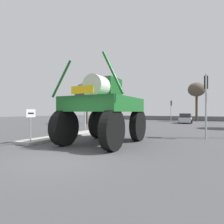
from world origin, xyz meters
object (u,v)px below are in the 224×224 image
at_px(bare_tree_left, 87,93).
at_px(sedan_ahead, 186,119).
at_px(traffic_signal_near_left, 86,98).
at_px(lane_arrow_sign, 31,119).
at_px(oversize_sprayer, 104,108).
at_px(traffic_signal_near_right, 206,92).
at_px(traffic_signal_far_left, 171,106).
at_px(bare_tree_far_center, 197,90).

bearing_deg(bare_tree_left, sedan_ahead, 35.80).
bearing_deg(traffic_signal_near_left, sedan_ahead, 69.64).
xyz_separation_m(lane_arrow_sign, oversize_sprayer, (3.56, 1.99, 0.64)).
xyz_separation_m(sedan_ahead, bare_tree_left, (-12.31, -8.88, 3.75)).
xyz_separation_m(traffic_signal_near_right, traffic_signal_far_left, (-5.71, 19.10, -0.31)).
distance_m(traffic_signal_far_left, bare_tree_far_center, 7.11).
bearing_deg(lane_arrow_sign, sedan_ahead, 77.27).
relative_size(oversize_sprayer, bare_tree_far_center, 0.72).
bearing_deg(bare_tree_far_center, bare_tree_left, -129.92).
height_order(traffic_signal_near_right, traffic_signal_far_left, traffic_signal_near_right).
height_order(traffic_signal_near_left, traffic_signal_far_left, traffic_signal_near_left).
relative_size(oversize_sprayer, sedan_ahead, 1.25).
bearing_deg(lane_arrow_sign, bare_tree_far_center, 78.16).
xyz_separation_m(lane_arrow_sign, bare_tree_far_center, (6.48, 30.94, 4.47)).
xyz_separation_m(traffic_signal_far_left, bare_tree_far_center, (3.63, 5.28, 3.07)).
height_order(lane_arrow_sign, bare_tree_far_center, bare_tree_far_center).
xyz_separation_m(oversize_sprayer, sedan_ahead, (1.80, 21.78, -1.27)).
xyz_separation_m(traffic_signal_near_left, traffic_signal_far_left, (3.87, 19.09, -0.24)).
relative_size(traffic_signal_near_left, bare_tree_left, 0.68).
bearing_deg(oversize_sprayer, lane_arrow_sign, 118.72).
height_order(sedan_ahead, traffic_signal_near_right, traffic_signal_near_right).
distance_m(lane_arrow_sign, traffic_signal_far_left, 25.85).
xyz_separation_m(bare_tree_left, bare_tree_far_center, (13.43, 16.05, 1.35)).
height_order(oversize_sprayer, traffic_signal_far_left, oversize_sprayer).
height_order(traffic_signal_far_left, bare_tree_far_center, bare_tree_far_center).
bearing_deg(traffic_signal_near_right, traffic_signal_far_left, 106.65).
bearing_deg(sedan_ahead, bare_tree_far_center, -11.37).
bearing_deg(bare_tree_left, traffic_signal_far_left, 47.71).
bearing_deg(sedan_ahead, traffic_signal_near_left, 157.13).
distance_m(bare_tree_left, bare_tree_far_center, 20.97).
bearing_deg(traffic_signal_near_left, traffic_signal_near_right, -0.01).
relative_size(oversize_sprayer, traffic_signal_near_right, 1.25).
bearing_deg(traffic_signal_near_right, bare_tree_far_center, 94.88).
bearing_deg(traffic_signal_far_left, traffic_signal_near_right, -73.35).
distance_m(traffic_signal_near_right, bare_tree_left, 17.66).
height_order(sedan_ahead, traffic_signal_far_left, traffic_signal_far_left).
xyz_separation_m(traffic_signal_near_left, bare_tree_far_center, (7.50, 24.38, 2.83)).
bearing_deg(oversize_sprayer, sedan_ahead, -5.17).
xyz_separation_m(sedan_ahead, traffic_signal_near_right, (3.20, -17.21, 2.34)).
distance_m(lane_arrow_sign, bare_tree_far_center, 31.92).
relative_size(lane_arrow_sign, sedan_ahead, 0.42).
distance_m(lane_arrow_sign, bare_tree_left, 16.72).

